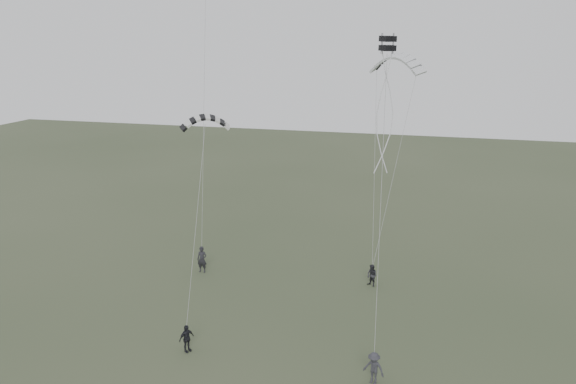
% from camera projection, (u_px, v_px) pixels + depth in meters
% --- Properties ---
extents(ground, '(140.00, 140.00, 0.00)m').
position_uv_depth(ground, '(238.00, 334.00, 31.86)').
color(ground, '#343F28').
rests_on(ground, ground).
extents(flyer_left, '(0.72, 0.50, 1.91)m').
position_uv_depth(flyer_left, '(202.00, 259.00, 39.98)').
color(flyer_left, black).
rests_on(flyer_left, ground).
extents(flyer_right, '(0.94, 0.90, 1.53)m').
position_uv_depth(flyer_right, '(372.00, 276.00, 37.74)').
color(flyer_right, black).
rests_on(flyer_right, ground).
extents(flyer_center, '(0.78, 0.97, 1.54)m').
position_uv_depth(flyer_center, '(187.00, 338.00, 29.89)').
color(flyer_center, black).
rests_on(flyer_center, ground).
extents(flyer_far, '(1.20, 0.90, 1.65)m').
position_uv_depth(flyer_far, '(374.00, 368.00, 27.13)').
color(flyer_far, '#2B2A30').
rests_on(flyer_far, ground).
extents(kite_pale_large, '(4.51, 3.67, 2.00)m').
position_uv_depth(kite_pale_large, '(397.00, 56.00, 39.60)').
color(kite_pale_large, '#BABDC0').
rests_on(kite_pale_large, flyer_right).
extents(kite_striped, '(3.00, 2.30, 1.30)m').
position_uv_depth(kite_striped, '(205.00, 117.00, 33.28)').
color(kite_striped, black).
rests_on(kite_striped, flyer_center).
extents(kite_box, '(0.91, 0.92, 0.74)m').
position_uv_depth(kite_box, '(388.00, 43.00, 27.55)').
color(kite_box, black).
rests_on(kite_box, flyer_far).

